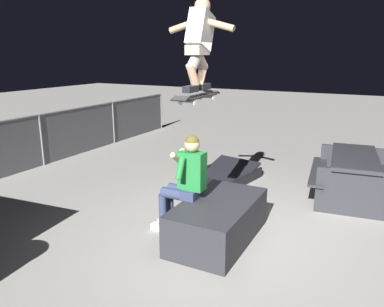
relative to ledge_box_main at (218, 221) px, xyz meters
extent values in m
plane|color=gray|center=(0.12, -0.16, -0.27)|extent=(40.00, 40.00, 0.00)
cube|color=#28282D|center=(0.00, 0.00, 0.00)|extent=(1.54, 0.85, 0.53)
cube|color=#2D3856|center=(-0.03, 0.37, 0.33)|extent=(0.32, 0.20, 0.12)
cube|color=#1E7233|center=(-0.03, 0.37, 0.64)|extent=(0.20, 0.34, 0.50)
sphere|color=tan|center=(-0.03, 0.37, 0.99)|extent=(0.20, 0.20, 0.20)
sphere|color=#504919|center=(-0.03, 0.37, 1.01)|extent=(0.19, 0.19, 0.19)
cylinder|color=#1E7233|center=(-0.23, 0.43, 0.71)|extent=(0.19, 0.08, 0.29)
cylinder|color=tan|center=(-0.15, 0.53, 0.81)|extent=(0.24, 0.07, 0.19)
cylinder|color=#1E7233|center=(0.17, 0.43, 0.71)|extent=(0.19, 0.08, 0.29)
cylinder|color=tan|center=(0.09, 0.53, 0.81)|extent=(0.24, 0.07, 0.19)
cylinder|color=#2D3856|center=(-0.12, 0.57, 0.31)|extent=(0.14, 0.40, 0.14)
cylinder|color=#2D3856|center=(-0.13, 0.77, 0.02)|extent=(0.11, 0.11, 0.49)
cube|color=white|center=(-0.13, 0.82, -0.23)|extent=(0.10, 0.26, 0.08)
cylinder|color=#2D3856|center=(0.06, 0.57, 0.31)|extent=(0.14, 0.40, 0.14)
cylinder|color=#2D3856|center=(0.05, 0.77, 0.02)|extent=(0.11, 0.11, 0.49)
cube|color=white|center=(0.05, 0.82, -0.23)|extent=(0.10, 0.26, 0.08)
cube|color=black|center=(0.13, 0.38, 1.57)|extent=(0.80, 0.21, 0.02)
cube|color=black|center=(0.58, 0.39, 1.59)|extent=(0.12, 0.20, 0.06)
cube|color=black|center=(-0.32, 0.37, 1.59)|extent=(0.12, 0.20, 0.06)
cube|color=#99999E|center=(0.41, 0.38, 1.55)|extent=(0.06, 0.16, 0.03)
cylinder|color=white|center=(0.41, 0.47, 1.52)|extent=(0.05, 0.03, 0.05)
cylinder|color=white|center=(0.42, 0.30, 1.52)|extent=(0.05, 0.03, 0.05)
cube|color=#99999E|center=(-0.15, 0.38, 1.55)|extent=(0.06, 0.16, 0.03)
cylinder|color=white|center=(-0.15, 0.47, 1.52)|extent=(0.05, 0.03, 0.05)
cylinder|color=white|center=(-0.14, 0.29, 1.52)|extent=(0.05, 0.03, 0.05)
cube|color=black|center=(0.31, 0.38, 1.68)|extent=(0.26, 0.10, 0.08)
cube|color=black|center=(-0.05, 0.38, 1.68)|extent=(0.26, 0.10, 0.08)
cylinder|color=tan|center=(0.26, 0.38, 1.84)|extent=(0.24, 0.10, 0.31)
cylinder|color=slate|center=(0.19, 0.38, 2.04)|extent=(0.33, 0.14, 0.33)
cylinder|color=tan|center=(0.01, 0.38, 1.84)|extent=(0.24, 0.10, 0.31)
cylinder|color=slate|center=(0.08, 0.38, 2.04)|extent=(0.33, 0.14, 0.33)
cube|color=slate|center=(0.13, 0.38, 2.14)|extent=(0.30, 0.21, 0.12)
cube|color=white|center=(0.21, 0.38, 2.38)|extent=(0.45, 0.23, 0.52)
sphere|color=tan|center=(0.27, 0.38, 2.66)|extent=(0.20, 0.20, 0.20)
cylinder|color=tan|center=(0.23, 0.60, 2.44)|extent=(0.09, 0.45, 0.19)
cylinder|color=tan|center=(0.24, 0.16, 2.44)|extent=(0.09, 0.45, 0.19)
cube|color=black|center=(2.23, 0.86, -0.24)|extent=(1.39, 1.14, 0.06)
cube|color=black|center=(2.23, 0.86, -0.16)|extent=(1.34, 1.13, 0.40)
cube|color=black|center=(2.23, 1.32, -0.17)|extent=(1.11, 0.24, 0.19)
cube|color=black|center=(2.23, 0.40, -0.17)|extent=(1.11, 0.24, 0.19)
cube|color=#28282D|center=(2.37, -1.39, 0.45)|extent=(1.77, 0.90, 0.06)
cube|color=#28282D|center=(2.30, -0.85, 0.15)|extent=(1.72, 0.44, 0.04)
cube|color=#28282D|center=(3.13, -1.30, 0.09)|extent=(0.19, 1.10, 0.72)
cube|color=#28282D|center=(1.61, -1.49, 0.09)|extent=(0.19, 1.10, 0.72)
cylinder|color=slate|center=(1.32, 4.76, 0.29)|extent=(0.05, 0.05, 1.11)
cylinder|color=slate|center=(3.72, 4.76, 0.29)|extent=(0.05, 0.05, 1.11)
cylinder|color=slate|center=(6.12, 4.76, 0.29)|extent=(0.05, 0.05, 1.11)
camera|label=1|loc=(-4.11, -1.79, 2.10)|focal=35.01mm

